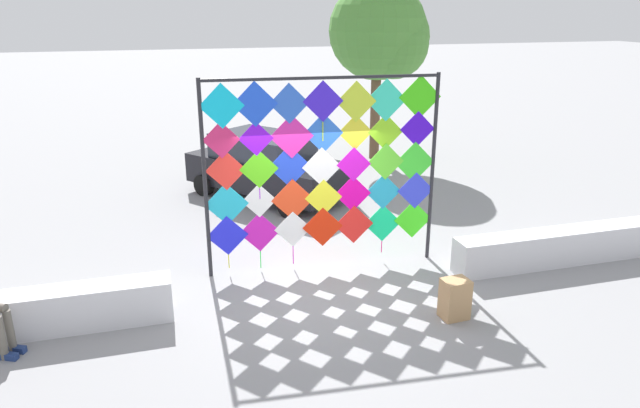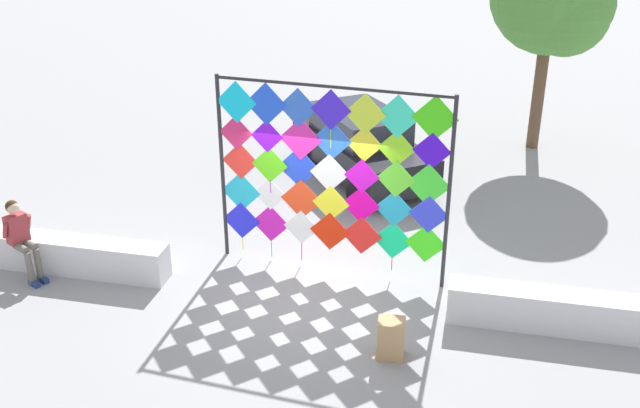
{
  "view_description": "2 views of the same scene",
  "coord_description": "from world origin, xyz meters",
  "px_view_note": "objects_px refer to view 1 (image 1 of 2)",
  "views": [
    {
      "loc": [
        -2.48,
        -8.56,
        4.55
      ],
      "look_at": [
        0.01,
        0.1,
        1.49
      ],
      "focal_mm": 32.72,
      "sensor_mm": 36.0,
      "label": 1
    },
    {
      "loc": [
        2.65,
        -10.7,
        6.85
      ],
      "look_at": [
        0.12,
        0.74,
        1.35
      ],
      "focal_mm": 41.83,
      "sensor_mm": 36.0,
      "label": 2
    }
  ],
  "objects_px": {
    "cardboard_box_large": "(455,299)",
    "parked_car": "(266,166)",
    "tree_far_right": "(384,34)",
    "kite_display_rack": "(323,162)"
  },
  "relations": [
    {
      "from": "kite_display_rack",
      "to": "tree_far_right",
      "type": "height_order",
      "value": "tree_far_right"
    },
    {
      "from": "parked_car",
      "to": "cardboard_box_large",
      "type": "distance_m",
      "value": 6.94
    },
    {
      "from": "kite_display_rack",
      "to": "parked_car",
      "type": "relative_size",
      "value": 0.97
    },
    {
      "from": "kite_display_rack",
      "to": "cardboard_box_large",
      "type": "distance_m",
      "value": 3.21
    },
    {
      "from": "parked_car",
      "to": "cardboard_box_large",
      "type": "relative_size",
      "value": 6.78
    },
    {
      "from": "kite_display_rack",
      "to": "parked_car",
      "type": "height_order",
      "value": "kite_display_rack"
    },
    {
      "from": "parked_car",
      "to": "tree_far_right",
      "type": "bearing_deg",
      "value": 34.33
    },
    {
      "from": "parked_car",
      "to": "tree_far_right",
      "type": "relative_size",
      "value": 0.81
    },
    {
      "from": "cardboard_box_large",
      "to": "tree_far_right",
      "type": "relative_size",
      "value": 0.12
    },
    {
      "from": "cardboard_box_large",
      "to": "parked_car",
      "type": "bearing_deg",
      "value": 103.31
    }
  ]
}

